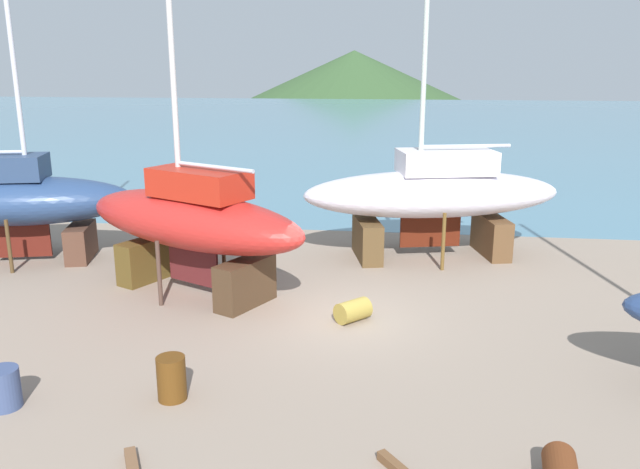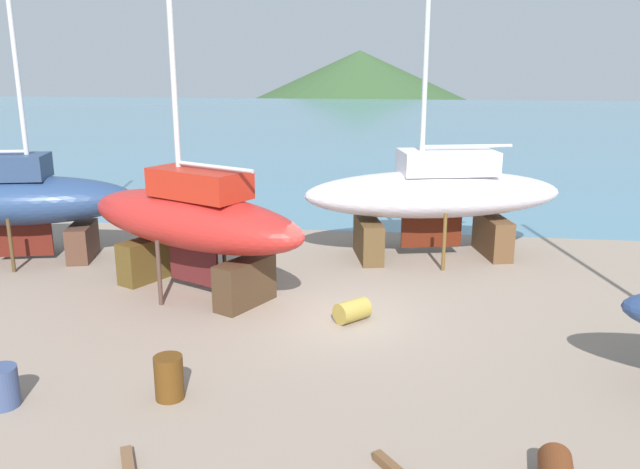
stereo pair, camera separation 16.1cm
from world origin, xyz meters
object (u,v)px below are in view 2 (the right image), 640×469
(sailboat_large_starboard, at_px, (192,221))
(barrel_by_slipway, at_px, (352,311))
(barrel_tipped_left, at_px, (169,378))
(sailboat_far_slipway, at_px, (19,200))
(sailboat_small_center, at_px, (434,194))
(barrel_rust_near, at_px, (2,387))

(sailboat_large_starboard, bearing_deg, barrel_by_slipway, -172.23)
(barrel_by_slipway, distance_m, barrel_tipped_left, 5.53)
(sailboat_far_slipway, relative_size, barrel_by_slipway, 13.89)
(barrel_by_slipway, xyz_separation_m, barrel_tipped_left, (-3.26, -4.46, 0.17))
(sailboat_far_slipway, bearing_deg, barrel_by_slipway, -32.86)
(barrel_by_slipway, bearing_deg, sailboat_large_starboard, 161.32)
(sailboat_far_slipway, xyz_separation_m, sailboat_large_starboard, (6.70, -2.25, 0.08))
(sailboat_small_center, distance_m, barrel_by_slipway, 6.78)
(sailboat_large_starboard, relative_size, barrel_rust_near, 15.13)
(sailboat_small_center, distance_m, barrel_tipped_left, 12.04)
(sailboat_small_center, relative_size, barrel_rust_near, 16.09)
(sailboat_small_center, bearing_deg, sailboat_large_starboard, 19.87)
(sailboat_far_slipway, height_order, sailboat_large_starboard, sailboat_far_slipway)
(sailboat_far_slipway, xyz_separation_m, barrel_rust_near, (5.05, -9.03, -1.65))
(sailboat_large_starboard, relative_size, barrel_tipped_left, 13.55)
(barrel_by_slipway, relative_size, barrel_tipped_left, 0.98)
(sailboat_far_slipway, height_order, sailboat_small_center, sailboat_small_center)
(barrel_rust_near, bearing_deg, barrel_by_slipway, 39.09)
(barrel_rust_near, height_order, barrel_tipped_left, barrel_tipped_left)
(barrel_tipped_left, bearing_deg, barrel_by_slipway, 53.87)
(barrel_rust_near, bearing_deg, barrel_tipped_left, 12.98)
(sailboat_large_starboard, distance_m, barrel_rust_near, 7.19)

